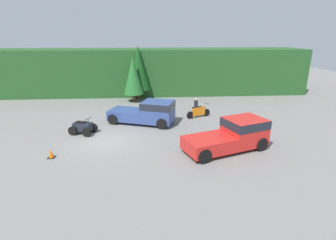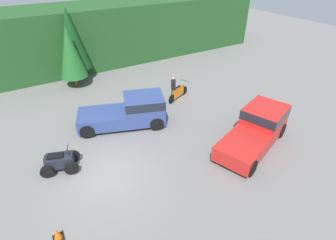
{
  "view_description": "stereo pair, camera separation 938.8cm",
  "coord_description": "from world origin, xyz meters",
  "px_view_note": "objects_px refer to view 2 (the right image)",
  "views": [
    {
      "loc": [
        3.13,
        -16.98,
        7.05
      ],
      "look_at": [
        4.43,
        1.58,
        0.95
      ],
      "focal_mm": 28.0,
      "sensor_mm": 36.0,
      "label": 1
    },
    {
      "loc": [
        -2.31,
        -9.72,
        9.45
      ],
      "look_at": [
        4.43,
        1.58,
        0.95
      ],
      "focal_mm": 28.0,
      "sensor_mm": 36.0,
      "label": 2
    }
  ],
  "objects_px": {
    "pickup_truck_red": "(258,127)",
    "pickup_truck_second": "(131,110)",
    "traffic_cone": "(57,234)",
    "quad_atv": "(60,162)",
    "rider_person": "(173,86)",
    "dirt_bike": "(178,93)"
  },
  "relations": [
    {
      "from": "pickup_truck_second",
      "to": "dirt_bike",
      "type": "relative_size",
      "value": 2.57
    },
    {
      "from": "dirt_bike",
      "to": "quad_atv",
      "type": "height_order",
      "value": "dirt_bike"
    },
    {
      "from": "rider_person",
      "to": "traffic_cone",
      "type": "relative_size",
      "value": 3.0
    },
    {
      "from": "pickup_truck_red",
      "to": "pickup_truck_second",
      "type": "bearing_deg",
      "value": 115.07
    },
    {
      "from": "dirt_bike",
      "to": "rider_person",
      "type": "relative_size",
      "value": 1.34
    },
    {
      "from": "pickup_truck_red",
      "to": "dirt_bike",
      "type": "height_order",
      "value": "pickup_truck_red"
    },
    {
      "from": "pickup_truck_second",
      "to": "rider_person",
      "type": "distance_m",
      "value": 4.64
    },
    {
      "from": "pickup_truck_red",
      "to": "quad_atv",
      "type": "height_order",
      "value": "pickup_truck_red"
    },
    {
      "from": "rider_person",
      "to": "dirt_bike",
      "type": "bearing_deg",
      "value": -98.94
    },
    {
      "from": "pickup_truck_red",
      "to": "rider_person",
      "type": "distance_m",
      "value": 7.34
    },
    {
      "from": "pickup_truck_red",
      "to": "pickup_truck_second",
      "type": "distance_m",
      "value": 7.68
    },
    {
      "from": "dirt_bike",
      "to": "rider_person",
      "type": "xyz_separation_m",
      "value": [
        -0.19,
        0.41,
        0.39
      ]
    },
    {
      "from": "quad_atv",
      "to": "rider_person",
      "type": "bearing_deg",
      "value": 41.41
    },
    {
      "from": "quad_atv",
      "to": "traffic_cone",
      "type": "height_order",
      "value": "quad_atv"
    },
    {
      "from": "pickup_truck_red",
      "to": "dirt_bike",
      "type": "xyz_separation_m",
      "value": [
        -0.97,
        6.84,
        -0.51
      ]
    },
    {
      "from": "pickup_truck_red",
      "to": "quad_atv",
      "type": "xyz_separation_m",
      "value": [
        -10.26,
        3.47,
        -0.55
      ]
    },
    {
      "from": "pickup_truck_second",
      "to": "quad_atv",
      "type": "height_order",
      "value": "pickup_truck_second"
    },
    {
      "from": "pickup_truck_second",
      "to": "traffic_cone",
      "type": "distance_m",
      "value": 8.33
    },
    {
      "from": "dirt_bike",
      "to": "traffic_cone",
      "type": "bearing_deg",
      "value": -168.38
    },
    {
      "from": "pickup_truck_second",
      "to": "dirt_bike",
      "type": "distance_m",
      "value": 4.7
    },
    {
      "from": "pickup_truck_second",
      "to": "rider_person",
      "type": "height_order",
      "value": "pickup_truck_second"
    },
    {
      "from": "rider_person",
      "to": "quad_atv",
      "type": "bearing_deg",
      "value": 169.31
    }
  ]
}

